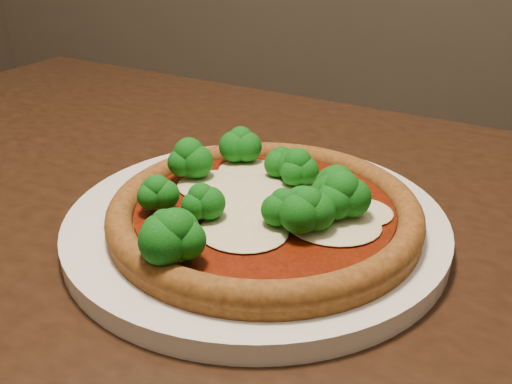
# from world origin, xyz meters

# --- Properties ---
(dining_table) EXTENTS (1.40, 1.14, 0.75)m
(dining_table) POSITION_xyz_m (-0.08, -0.16, 0.66)
(dining_table) COLOR black
(dining_table) RESTS_ON floor
(plate) EXTENTS (0.33, 0.33, 0.02)m
(plate) POSITION_xyz_m (-0.02, -0.11, 0.76)
(plate) COLOR white
(plate) RESTS_ON dining_table
(pizza) EXTENTS (0.26, 0.26, 0.06)m
(pizza) POSITION_xyz_m (-0.01, -0.13, 0.79)
(pizza) COLOR brown
(pizza) RESTS_ON plate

